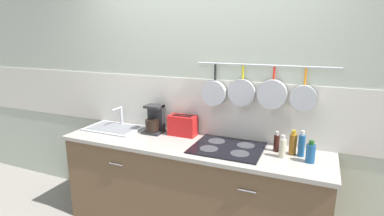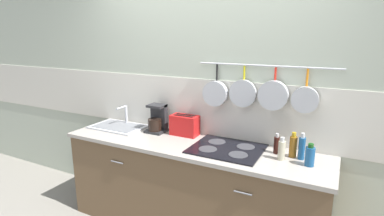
# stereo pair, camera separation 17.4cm
# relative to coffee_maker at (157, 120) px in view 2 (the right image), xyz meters

# --- Properties ---
(wall_back) EXTENTS (7.20, 0.16, 2.60)m
(wall_back) POSITION_rel_coffee_maker_xyz_m (0.46, 0.17, 0.27)
(wall_back) COLOR #B2BCA8
(wall_back) RESTS_ON ground_plane
(cabinet_base) EXTENTS (2.42, 0.58, 0.85)m
(cabinet_base) POSITION_rel_coffee_maker_xyz_m (0.46, -0.17, -0.57)
(cabinet_base) COLOR brown
(cabinet_base) RESTS_ON ground_plane
(countertop) EXTENTS (2.46, 0.60, 0.03)m
(countertop) POSITION_rel_coffee_maker_xyz_m (0.46, -0.17, -0.13)
(countertop) COLOR #A59E93
(countertop) RESTS_ON cabinet_base
(sink_basin) EXTENTS (0.57, 0.37, 0.21)m
(sink_basin) POSITION_rel_coffee_maker_xyz_m (-0.45, -0.07, -0.10)
(sink_basin) COLOR #B7BABF
(sink_basin) RESTS_ON countertop
(coffee_maker) EXTENTS (0.19, 0.18, 0.28)m
(coffee_maker) POSITION_rel_coffee_maker_xyz_m (0.00, 0.00, 0.00)
(coffee_maker) COLOR #262628
(coffee_maker) RESTS_ON countertop
(toaster) EXTENTS (0.29, 0.14, 0.20)m
(toaster) POSITION_rel_coffee_maker_xyz_m (0.30, 0.03, -0.02)
(toaster) COLOR red
(toaster) RESTS_ON countertop
(cooktop) EXTENTS (0.60, 0.51, 0.01)m
(cooktop) POSITION_rel_coffee_maker_xyz_m (0.81, -0.14, -0.11)
(cooktop) COLOR black
(cooktop) RESTS_ON countertop
(bottle_vinegar) EXTENTS (0.05, 0.05, 0.17)m
(bottle_vinegar) POSITION_rel_coffee_maker_xyz_m (1.20, -0.04, -0.04)
(bottle_vinegar) COLOR #33140F
(bottle_vinegar) RESTS_ON countertop
(bottle_olive_oil) EXTENTS (0.06, 0.06, 0.19)m
(bottle_olive_oil) POSITION_rel_coffee_maker_xyz_m (1.27, -0.15, -0.03)
(bottle_olive_oil) COLOR #BFB799
(bottle_olive_oil) RESTS_ON countertop
(bottle_sesame_oil) EXTENTS (0.06, 0.06, 0.21)m
(bottle_sesame_oil) POSITION_rel_coffee_maker_xyz_m (1.34, -0.05, -0.02)
(bottle_sesame_oil) COLOR #8C5919
(bottle_sesame_oil) RESTS_ON countertop
(bottle_dish_soap) EXTENTS (0.05, 0.05, 0.22)m
(bottle_dish_soap) POSITION_rel_coffee_maker_xyz_m (1.41, -0.07, -0.02)
(bottle_dish_soap) COLOR navy
(bottle_dish_soap) RESTS_ON countertop
(bottle_cooking_wine) EXTENTS (0.07, 0.07, 0.18)m
(bottle_cooking_wine) POSITION_rel_coffee_maker_xyz_m (1.48, -0.17, -0.04)
(bottle_cooking_wine) COLOR navy
(bottle_cooking_wine) RESTS_ON countertop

